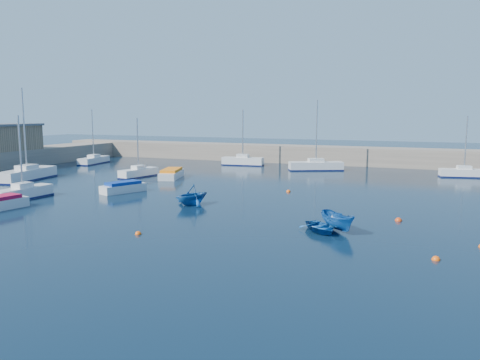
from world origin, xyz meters
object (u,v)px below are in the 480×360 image
at_px(sailboat_1, 23,193).
at_px(motorboat_1, 123,187).
at_px(brick_shed_a, 5,138).
at_px(motorboat_2, 172,174).
at_px(sailboat_4, 94,160).
at_px(sailboat_2, 27,174).
at_px(sailboat_6, 316,166).
at_px(sailboat_3, 139,172).
at_px(sailboat_5, 243,161).
at_px(dinghy_left, 192,195).
at_px(dinghy_right, 338,222).
at_px(sailboat_7, 464,173).
at_px(dinghy_center, 321,227).

distance_m(sailboat_1, motorboat_1, 8.73).
height_order(brick_shed_a, motorboat_2, brick_shed_a).
height_order(sailboat_1, sailboat_4, sailboat_4).
relative_size(sailboat_2, sailboat_6, 1.12).
distance_m(sailboat_3, sailboat_5, 17.81).
xyz_separation_m(sailboat_1, motorboat_2, (5.15, 16.77, -0.06)).
relative_size(sailboat_2, sailboat_4, 1.28).
relative_size(sailboat_6, dinghy_left, 2.88).
relative_size(brick_shed_a, sailboat_6, 0.86).
bearing_deg(sailboat_1, sailboat_3, 87.83).
bearing_deg(brick_shed_a, dinghy_right, -19.99).
bearing_deg(sailboat_6, sailboat_1, 122.31).
xyz_separation_m(sailboat_6, dinghy_left, (-3.85, -27.47, 0.22)).
relative_size(sailboat_1, motorboat_2, 1.30).
height_order(sailboat_3, sailboat_4, sailboat_4).
relative_size(sailboat_5, dinghy_left, 2.50).
height_order(sailboat_1, sailboat_7, sailboat_1).
xyz_separation_m(dinghy_center, dinghy_left, (-11.86, 4.68, 0.54)).
height_order(sailboat_2, motorboat_1, sailboat_2).
xyz_separation_m(sailboat_2, motorboat_2, (14.44, 7.61, -0.17)).
bearing_deg(sailboat_7, sailboat_1, 117.97).
distance_m(brick_shed_a, dinghy_right, 53.28).
xyz_separation_m(brick_shed_a, sailboat_5, (29.73, 15.14, -3.45)).
bearing_deg(sailboat_7, dinghy_right, 152.41).
bearing_deg(motorboat_1, sailboat_7, 60.55).
bearing_deg(sailboat_1, brick_shed_a, 143.28).
relative_size(sailboat_6, sailboat_7, 1.28).
distance_m(sailboat_3, dinghy_center, 31.23).
bearing_deg(motorboat_2, sailboat_5, 63.56).
bearing_deg(sailboat_3, sailboat_6, 50.24).
bearing_deg(dinghy_right, sailboat_7, 30.50).
bearing_deg(sailboat_5, brick_shed_a, 110.55).
height_order(brick_shed_a, sailboat_6, sailboat_6).
distance_m(sailboat_5, motorboat_2, 16.00).
bearing_deg(dinghy_right, motorboat_1, 118.50).
distance_m(motorboat_2, dinghy_left, 16.77).
bearing_deg(motorboat_2, dinghy_left, -70.66).
distance_m(sailboat_4, motorboat_2, 21.09).
bearing_deg(motorboat_1, dinghy_right, 4.32).
bearing_deg(motorboat_1, sailboat_5, 108.57).
relative_size(sailboat_1, sailboat_2, 0.71).
bearing_deg(dinghy_left, sailboat_5, 127.32).
relative_size(sailboat_5, motorboat_2, 1.43).
height_order(sailboat_7, dinghy_center, sailboat_7).
xyz_separation_m(sailboat_1, sailboat_7, (36.84, 30.67, -0.02)).
bearing_deg(motorboat_1, dinghy_center, 2.02).
xyz_separation_m(sailboat_2, dinghy_right, (37.25, -9.92, -0.06)).
bearing_deg(brick_shed_a, sailboat_5, 26.99).
bearing_deg(sailboat_2, dinghy_center, -25.24).
xyz_separation_m(motorboat_1, dinghy_right, (21.86, -7.01, 0.13)).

